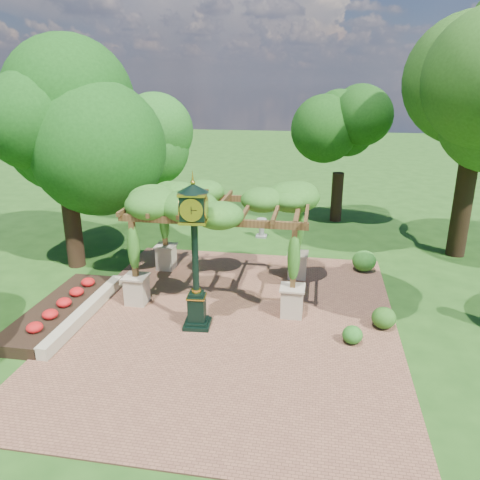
# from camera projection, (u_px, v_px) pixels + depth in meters

# --- Properties ---
(ground) EXTENTS (120.00, 120.00, 0.00)m
(ground) POSITION_uv_depth(u_px,v_px,m) (225.00, 339.00, 13.58)
(ground) COLOR #1E4714
(ground) RESTS_ON ground
(brick_plaza) EXTENTS (10.00, 12.00, 0.04)m
(brick_plaza) POSITION_uv_depth(u_px,v_px,m) (232.00, 322.00, 14.51)
(brick_plaza) COLOR brown
(brick_plaza) RESTS_ON ground
(border_wall) EXTENTS (0.35, 5.00, 0.40)m
(border_wall) POSITION_uv_depth(u_px,v_px,m) (86.00, 312.00, 14.72)
(border_wall) COLOR #C6B793
(border_wall) RESTS_ON ground
(flower_bed) EXTENTS (1.50, 5.00, 0.36)m
(flower_bed) POSITION_uv_depth(u_px,v_px,m) (59.00, 311.00, 14.88)
(flower_bed) COLOR red
(flower_bed) RESTS_ON ground
(pedestal_clock) EXTENTS (0.96, 0.96, 4.49)m
(pedestal_clock) POSITION_uv_depth(u_px,v_px,m) (195.00, 244.00, 13.38)
(pedestal_clock) COLOR black
(pedestal_clock) RESTS_ON brick_plaza
(pergola) EXTENTS (5.98, 3.77, 3.77)m
(pergola) POSITION_uv_depth(u_px,v_px,m) (221.00, 207.00, 15.76)
(pergola) COLOR #BBA98B
(pergola) RESTS_ON brick_plaza
(sundial) EXTENTS (0.51, 0.51, 0.91)m
(sundial) POSITION_uv_depth(u_px,v_px,m) (262.00, 229.00, 22.34)
(sundial) COLOR gray
(sundial) RESTS_ON ground
(shrub_front) EXTENTS (0.76, 0.76, 0.52)m
(shrub_front) POSITION_uv_depth(u_px,v_px,m) (352.00, 335.00, 13.22)
(shrub_front) COLOR #23611B
(shrub_front) RESTS_ON brick_plaza
(shrub_mid) EXTENTS (0.85, 0.85, 0.65)m
(shrub_mid) POSITION_uv_depth(u_px,v_px,m) (384.00, 318.00, 14.03)
(shrub_mid) COLOR #275718
(shrub_mid) RESTS_ON brick_plaza
(shrub_back) EXTENTS (1.01, 1.01, 0.82)m
(shrub_back) POSITION_uv_depth(u_px,v_px,m) (364.00, 261.00, 18.24)
(shrub_back) COLOR #2B6B1F
(shrub_back) RESTS_ON brick_plaza
(tree_west_near) EXTENTS (4.75, 4.75, 8.18)m
(tree_west_near) POSITION_uv_depth(u_px,v_px,m) (60.00, 123.00, 17.19)
(tree_west_near) COLOR #321F14
(tree_west_near) RESTS_ON ground
(tree_west_far) EXTENTS (3.56, 3.56, 6.17)m
(tree_west_far) POSITION_uv_depth(u_px,v_px,m) (157.00, 139.00, 24.55)
(tree_west_far) COLOR black
(tree_west_far) RESTS_ON ground
(tree_north) EXTENTS (3.40, 3.40, 6.67)m
(tree_north) POSITION_uv_depth(u_px,v_px,m) (341.00, 134.00, 23.65)
(tree_north) COLOR #321E14
(tree_north) RESTS_ON ground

